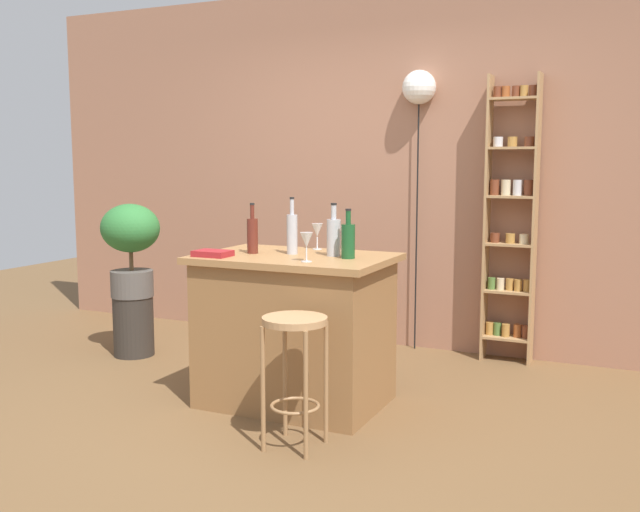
{
  "coord_description": "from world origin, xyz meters",
  "views": [
    {
      "loc": [
        1.94,
        -3.54,
        1.47
      ],
      "look_at": [
        0.05,
        0.55,
        0.87
      ],
      "focal_mm": 41.09,
      "sensor_mm": 36.0,
      "label": 1
    }
  ],
  "objects": [
    {
      "name": "ground",
      "position": [
        0.0,
        0.0,
        0.0
      ],
      "size": [
        12.0,
        12.0,
        0.0
      ],
      "primitive_type": "plane",
      "color": "brown"
    },
    {
      "name": "back_wall",
      "position": [
        0.0,
        1.95,
        1.4
      ],
      "size": [
        6.4,
        0.1,
        2.8
      ],
      "primitive_type": "cube",
      "color": "#9E6B51",
      "rests_on": "ground"
    },
    {
      "name": "kitchen_counter",
      "position": [
        0.0,
        0.3,
        0.46
      ],
      "size": [
        1.13,
        0.78,
        0.91
      ],
      "color": "olive",
      "rests_on": "ground"
    },
    {
      "name": "bar_stool",
      "position": [
        0.31,
        -0.32,
        0.51
      ],
      "size": [
        0.33,
        0.33,
        0.68
      ],
      "color": "#997047",
      "rests_on": "ground"
    },
    {
      "name": "spice_shelf",
      "position": [
        0.99,
        1.8,
        1.04
      ],
      "size": [
        0.36,
        0.17,
        2.07
      ],
      "color": "#A87F51",
      "rests_on": "ground"
    },
    {
      "name": "plant_stool",
      "position": [
        -1.6,
        0.76,
        0.23
      ],
      "size": [
        0.3,
        0.3,
        0.45
      ],
      "primitive_type": "cylinder",
      "color": "#2D2823",
      "rests_on": "ground"
    },
    {
      "name": "potted_plant",
      "position": [
        -1.6,
        0.76,
        0.87
      ],
      "size": [
        0.45,
        0.41,
        0.69
      ],
      "color": "#514C47",
      "rests_on": "plant_stool"
    },
    {
      "name": "bottle_wine_red",
      "position": [
        -0.04,
        0.34,
        1.04
      ],
      "size": [
        0.07,
        0.07,
        0.34
      ],
      "color": "#B2B2B7",
      "rests_on": "kitchen_counter"
    },
    {
      "name": "bottle_soda_blue",
      "position": [
        -0.27,
        0.27,
        1.02
      ],
      "size": [
        0.07,
        0.07,
        0.3
      ],
      "color": "#5B2319",
      "rests_on": "kitchen_counter"
    },
    {
      "name": "bottle_sauce_amber",
      "position": [
        0.34,
        0.3,
        1.01
      ],
      "size": [
        0.08,
        0.08,
        0.29
      ],
      "color": "#194C23",
      "rests_on": "kitchen_counter"
    },
    {
      "name": "bottle_olive_oil",
      "position": [
        0.22,
        0.37,
        1.02
      ],
      "size": [
        0.08,
        0.08,
        0.31
      ],
      "color": "#B2B2B7",
      "rests_on": "kitchen_counter"
    },
    {
      "name": "wine_glass_left",
      "position": [
        0.19,
        0.08,
        1.02
      ],
      "size": [
        0.07,
        0.07,
        0.16
      ],
      "color": "silver",
      "rests_on": "kitchen_counter"
    },
    {
      "name": "wine_glass_center",
      "position": [
        -0.0,
        0.62,
        1.02
      ],
      "size": [
        0.07,
        0.07,
        0.16
      ],
      "color": "silver",
      "rests_on": "kitchen_counter"
    },
    {
      "name": "cookbook",
      "position": [
        -0.41,
        0.05,
        0.92
      ],
      "size": [
        0.21,
        0.15,
        0.03
      ],
      "primitive_type": "cube",
      "rotation": [
        0.0,
        0.0,
        0.01
      ],
      "color": "maroon",
      "rests_on": "kitchen_counter"
    },
    {
      "name": "pendant_globe_light",
      "position": [
        0.27,
        1.84,
        1.99
      ],
      "size": [
        0.25,
        0.25,
        2.13
      ],
      "color": "black",
      "rests_on": "ground"
    }
  ]
}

